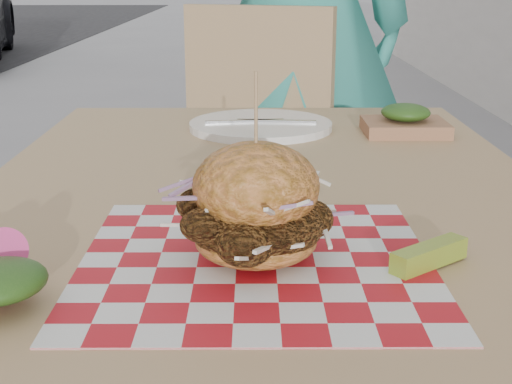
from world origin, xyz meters
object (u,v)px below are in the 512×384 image
at_px(patio_chair, 271,159).
at_px(sandwich, 256,210).
at_px(diner, 296,18).
at_px(patio_table, 263,240).

height_order(patio_chair, sandwich, patio_chair).
bearing_deg(diner, patio_table, 91.95).
relative_size(diner, patio_chair, 1.91).
relative_size(patio_table, patio_chair, 1.26).
bearing_deg(patio_table, patio_chair, 87.90).
xyz_separation_m(patio_table, sandwich, (-0.01, -0.26, 0.13)).
xyz_separation_m(patio_chair, sandwich, (-0.05, -1.18, 0.25)).
bearing_deg(sandwich, patio_chair, 87.81).
height_order(diner, patio_chair, diner).
bearing_deg(diner, patio_chair, 78.83).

